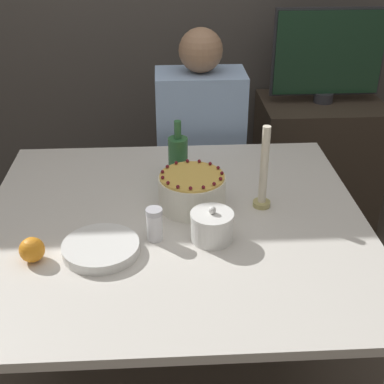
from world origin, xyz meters
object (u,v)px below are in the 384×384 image
Objects in this scene: sugar_bowl at (212,226)px; cake at (192,191)px; bottle at (178,159)px; person_man_blue_shirt at (200,170)px; sugar_shaker at (155,224)px; candle at (264,175)px; tv_monitor at (328,55)px.

cake is at bearing 103.57° from sugar_bowl.
bottle is (-0.04, 0.19, 0.03)m from cake.
person_man_blue_shirt is at bearing 77.14° from bottle.
sugar_shaker is at bearing 77.27° from person_man_blue_shirt.
sugar_shaker is at bearing -122.96° from cake.
person_man_blue_shirt is at bearing 83.73° from cake.
person_man_blue_shirt is (0.12, 0.52, -0.31)m from bottle.
bottle reaches higher than sugar_shaker.
candle is at bearing 45.60° from sugar_bowl.
sugar_bowl is at bearing -119.12° from tv_monitor.
person_man_blue_shirt reaches higher than bottle.
bottle is at bearing 102.82° from sugar_bowl.
sugar_bowl is (0.05, -0.21, -0.01)m from cake.
sugar_bowl is 0.95m from person_man_blue_shirt.
bottle is at bearing 144.13° from candle.
cake is 0.25m from candle.
candle is 0.35m from bottle.
cake is 0.23m from sugar_shaker.
sugar_bowl is at bearing -76.43° from cake.
tv_monitor reaches higher than cake.
tv_monitor is (0.69, 1.25, 0.19)m from sugar_bowl.
tv_monitor is (0.67, 0.33, 0.46)m from person_man_blue_shirt.
person_man_blue_shirt is (0.08, 0.71, -0.28)m from cake.
bottle reaches higher than cake.
cake is at bearing 83.73° from person_man_blue_shirt.
person_man_blue_shirt is at bearing 102.61° from candle.
cake is 1.70× the size of sugar_bowl.
candle is 0.25× the size of person_man_blue_shirt.
cake is 0.21m from sugar_bowl.
sugar_bowl is at bearing -134.40° from candle.
sugar_shaker is 0.97m from person_man_blue_shirt.
tv_monitor is at bearing 47.29° from bottle.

